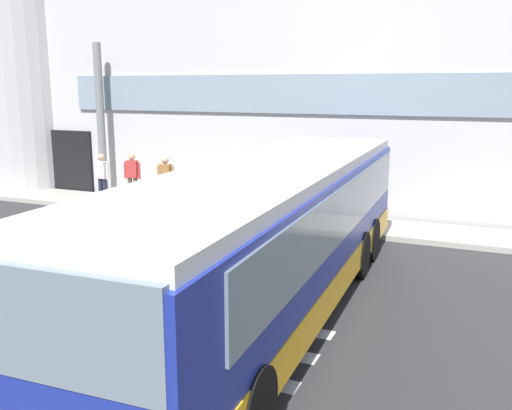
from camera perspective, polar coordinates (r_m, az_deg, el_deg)
ground_plane at (r=13.26m, az=-7.10°, el=-5.96°), size 80.00×90.00×0.02m
bay_paint_stripes at (r=8.97m, az=-9.65°, el=-15.04°), size 4.40×3.96×0.01m
terminal_building at (r=23.62m, az=5.79°, el=11.32°), size 25.54×13.80×7.63m
boarding_curb at (r=17.39m, az=0.88°, el=-1.25°), size 27.74×2.00×0.15m
entry_support_column at (r=20.83m, az=-15.43°, el=8.18°), size 0.28×0.28×5.36m
bus_main_foreground at (r=10.11m, az=1.34°, el=-3.63°), size 3.02×11.93×2.70m
passenger_near_column at (r=19.67m, az=-15.29°, el=2.85°), size 0.59×0.26×1.68m
passenger_by_doorway at (r=19.59m, az=-12.39°, el=2.96°), size 0.58×0.29×1.68m
passenger_at_curb_edge at (r=18.49m, az=-9.11°, el=2.57°), size 0.59×0.24×1.68m
safety_bollard_yellow at (r=15.26m, az=10.06°, el=-1.87°), size 0.18×0.18×0.90m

